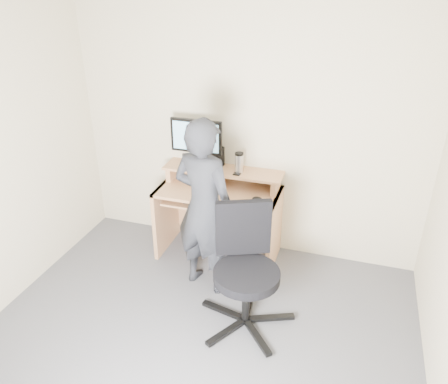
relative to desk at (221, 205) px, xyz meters
The scene contains 14 objects.
ground 1.64m from the desk, 82.55° to the right, with size 3.50×3.50×0.00m, color #58585D.
back_wall 0.76m from the desk, 47.89° to the left, with size 3.50×0.02×2.50m, color beige.
ceiling 2.49m from the desk, 82.55° to the right, with size 3.50×3.50×0.02m, color white.
desk is the anchor object (origin of this frame).
monitor 0.71m from the desk, behind, with size 0.52×0.15×0.50m.
external_drive 0.48m from the desk, 117.80° to the left, with size 0.07×0.13×0.20m, color black.
travel_mug 0.49m from the desk, 15.72° to the left, with size 0.08×0.08×0.18m, color silver.
smartphone 0.41m from the desk, ahead, with size 0.07×0.13×0.01m, color black.
charger 0.40m from the desk, behind, with size 0.04×0.04×0.04m, color black.
headphones 0.48m from the desk, 160.12° to the left, with size 0.16×0.16×0.02m, color silver.
keyboard 0.22m from the desk, 114.38° to the right, with size 0.46×0.18×0.03m, color black.
mouse 0.51m from the desk, 23.18° to the right, with size 0.10×0.06×0.04m, color black.
office_chair 1.05m from the desk, 61.12° to the right, with size 0.81×0.79×1.02m.
person 0.64m from the desk, 86.52° to the right, with size 0.60×0.39×1.64m, color black.
Camera 1 is at (1.01, -2.18, 2.67)m, focal length 35.00 mm.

